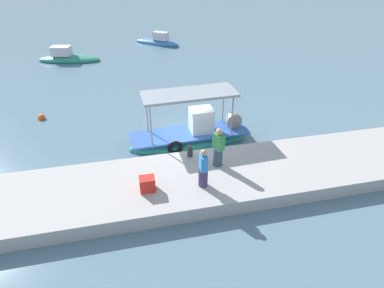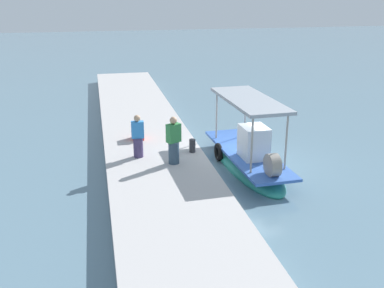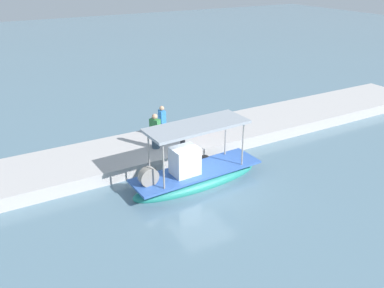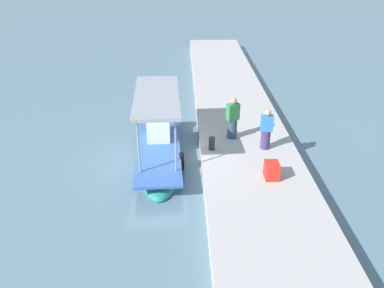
{
  "view_description": "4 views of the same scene",
  "coord_description": "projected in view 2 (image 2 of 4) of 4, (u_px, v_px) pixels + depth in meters",
  "views": [
    {
      "loc": [
        -2.72,
        -13.47,
        8.4
      ],
      "look_at": [
        -0.05,
        -1.51,
        0.77
      ],
      "focal_mm": 29.47,
      "sensor_mm": 36.0,
      "label": 1
    },
    {
      "loc": [
        15.67,
        -5.67,
        6.6
      ],
      "look_at": [
        -0.64,
        -2.15,
        0.81
      ],
      "focal_mm": 42.28,
      "sensor_mm": 36.0,
      "label": 2
    },
    {
      "loc": [
        8.02,
        13.24,
        8.86
      ],
      "look_at": [
        -0.55,
        -1.77,
        1.04
      ],
      "focal_mm": 37.91,
      "sensor_mm": 36.0,
      "label": 3
    },
    {
      "loc": [
        -13.45,
        -1.09,
        7.84
      ],
      "look_at": [
        -0.06,
        -1.46,
        0.72
      ],
      "focal_mm": 36.3,
      "sensor_mm": 36.0,
      "label": 4
    }
  ],
  "objects": [
    {
      "name": "fisherman_by_crate",
      "position": [
        174.0,
        143.0,
        16.04
      ],
      "size": [
        0.52,
        0.56,
        1.74
      ],
      "color": "#314759",
      "rests_on": "dock_quay"
    },
    {
      "name": "ground_plane",
      "position": [
        249.0,
        165.0,
        17.76
      ],
      "size": [
        120.0,
        120.0,
        0.0
      ],
      "primitive_type": "plane",
      "color": "slate"
    },
    {
      "name": "fisherman_near_bollard",
      "position": [
        138.0,
        138.0,
        16.69
      ],
      "size": [
        0.38,
        0.47,
        1.62
      ],
      "color": "#40355D",
      "rests_on": "dock_quay"
    },
    {
      "name": "marker_buoy",
      "position": [
        276.0,
        109.0,
        25.67
      ],
      "size": [
        0.41,
        0.41,
        0.41
      ],
      "color": "#E75612",
      "rests_on": "ground_plane"
    },
    {
      "name": "dock_quay",
      "position": [
        156.0,
        165.0,
        16.94
      ],
      "size": [
        36.0,
        3.73,
        0.6
      ],
      "primitive_type": "cube",
      "color": "#B7B2B0",
      "rests_on": "ground_plane"
    },
    {
      "name": "main_fishing_boat",
      "position": [
        248.0,
        157.0,
        17.38
      ],
      "size": [
        6.18,
        1.96,
        3.06
      ],
      "color": "teal",
      "rests_on": "ground_plane"
    },
    {
      "name": "mooring_bollard",
      "position": [
        192.0,
        146.0,
        17.31
      ],
      "size": [
        0.24,
        0.24,
        0.52
      ],
      "primitive_type": "cylinder",
      "color": "#2D2D33",
      "rests_on": "dock_quay"
    },
    {
      "name": "cargo_crate",
      "position": [
        138.0,
        132.0,
        18.82
      ],
      "size": [
        0.58,
        0.47,
        0.57
      ],
      "primitive_type": "cube",
      "rotation": [
        0.0,
        0.0,
        3.14
      ],
      "color": "red",
      "rests_on": "dock_quay"
    }
  ]
}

